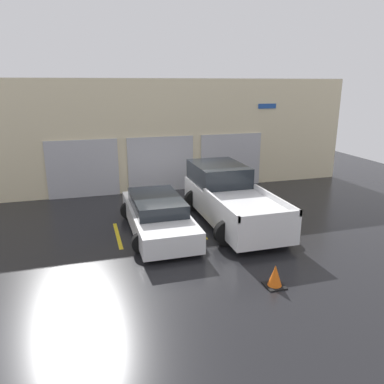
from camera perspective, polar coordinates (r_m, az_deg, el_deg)
The scene contains 8 objects.
ground_plane at distance 14.37m, azimuth -1.43°, elevation -2.85°, with size 28.00×28.00×0.00m, color black.
shophouse_building at distance 16.93m, azimuth -4.42°, elevation 8.44°, with size 17.80×0.68×4.90m.
pickup_truck at distance 13.22m, azimuth 5.67°, elevation -0.81°, with size 2.53×5.42×1.81m.
sedan_white at distance 12.30m, azimuth -5.28°, elevation -3.48°, with size 2.13×4.76×1.17m.
parking_stripe_far_left at distance 12.31m, azimuth -11.25°, elevation -6.50°, with size 0.12×2.20×0.01m, color gold.
parking_stripe_left at distance 12.77m, azimuth 0.64°, elevation -5.33°, with size 0.12×2.20×0.01m, color gold.
parking_stripe_centre at distance 13.72m, azimuth 11.24°, elevation -4.09°, with size 0.12×2.20×0.01m, color gold.
traffic_cone at distance 9.38m, azimuth 12.54°, elevation -12.48°, with size 0.47×0.47×0.55m.
Camera 1 is at (-3.48, -13.12, 4.70)m, focal length 35.00 mm.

